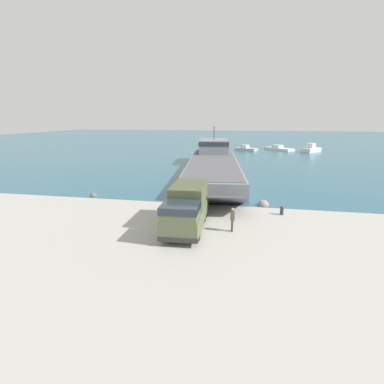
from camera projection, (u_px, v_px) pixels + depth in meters
ground_plane at (181, 227)px, 22.94m from camera, size 240.00×240.00×0.00m
water_surface at (238, 140)px, 114.95m from camera, size 240.00×180.00×0.01m
landing_craft at (213, 161)px, 47.51m from camera, size 11.12×38.01×6.71m
military_truck at (187, 207)px, 22.42m from camera, size 2.97×7.43×3.18m
soldier_on_ramp at (232, 218)px, 21.88m from camera, size 0.33×0.48×1.81m
moored_boat_a at (279, 148)px, 78.38m from camera, size 7.49×7.66×1.31m
moored_boat_b at (246, 149)px, 77.30m from camera, size 5.97×4.56×1.44m
moored_boat_c at (311, 149)px, 73.59m from camera, size 5.37×5.72×2.21m
mooring_bollard at (282, 210)px, 25.85m from camera, size 0.35×0.35×0.77m
shoreline_rock_a at (94, 196)px, 32.12m from camera, size 0.69×0.69×0.69m
shoreline_rock_b at (263, 205)px, 28.72m from camera, size 1.08×1.08×1.08m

